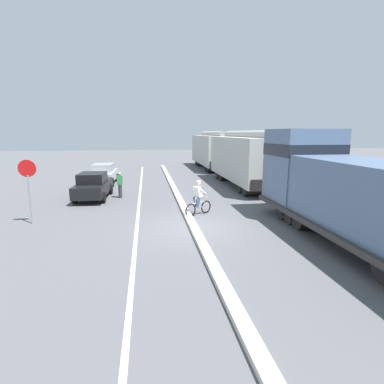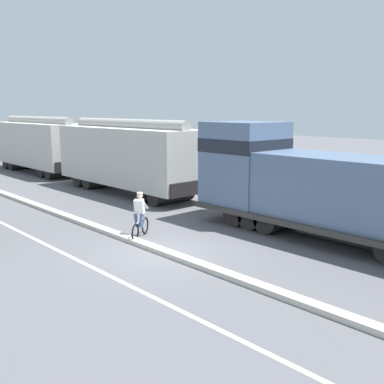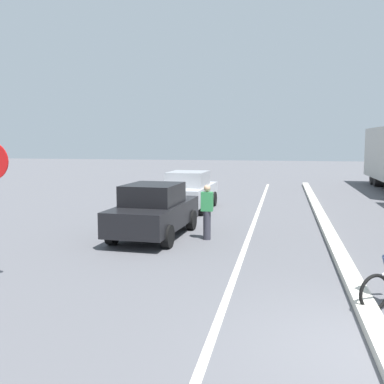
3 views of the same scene
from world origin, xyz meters
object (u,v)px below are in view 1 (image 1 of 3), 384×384
at_px(hopper_car_middle, 212,150).
at_px(cyclist, 198,199).
at_px(locomotive, 350,194).
at_px(stop_sign, 28,179).
at_px(parked_car_black, 93,186).
at_px(parked_car_silver, 104,174).
at_px(pedestrian_by_cars, 120,185).
at_px(hopper_car_lead, 244,159).

xyz_separation_m(hopper_car_middle, cyclist, (-4.91, -19.38, -1.26)).
xyz_separation_m(locomotive, stop_sign, (-12.55, 4.12, 0.23)).
bearing_deg(stop_sign, cyclist, 1.91).
bearing_deg(hopper_car_middle, parked_car_black, -126.08).
bearing_deg(stop_sign, parked_car_silver, 80.31).
distance_m(parked_car_black, pedestrian_by_cars, 1.61).
distance_m(locomotive, hopper_car_lead, 12.16).
xyz_separation_m(cyclist, stop_sign, (-7.64, -0.25, 1.21)).
bearing_deg(cyclist, pedestrian_by_cars, 131.55).
bearing_deg(hopper_car_middle, stop_sign, -122.58).
relative_size(locomotive, parked_car_silver, 2.73).
bearing_deg(hopper_car_middle, locomotive, -90.00).
relative_size(parked_car_silver, stop_sign, 1.47).
xyz_separation_m(hopper_car_middle, pedestrian_by_cars, (-9.06, -14.70, -1.23)).
height_order(parked_car_silver, pedestrian_by_cars, same).
distance_m(hopper_car_middle, stop_sign, 23.30).
bearing_deg(stop_sign, hopper_car_lead, 32.63).
bearing_deg(parked_car_black, hopper_car_middle, 53.92).
bearing_deg(hopper_car_middle, parked_car_silver, -139.46).
bearing_deg(parked_car_silver, hopper_car_lead, -12.52).
bearing_deg(parked_car_silver, pedestrian_by_cars, -72.71).
bearing_deg(locomotive, stop_sign, 161.81).
bearing_deg(cyclist, hopper_car_middle, 75.78).
xyz_separation_m(locomotive, cyclist, (-4.91, 4.38, -0.98)).
height_order(cyclist, pedestrian_by_cars, cyclist).
bearing_deg(parked_car_silver, parked_car_black, -89.01).
xyz_separation_m(stop_sign, pedestrian_by_cars, (3.49, 4.94, -1.18)).
relative_size(parked_car_black, pedestrian_by_cars, 2.64).
distance_m(hopper_car_middle, parked_car_silver, 14.22).
distance_m(hopper_car_lead, parked_car_silver, 11.10).
bearing_deg(hopper_car_lead, stop_sign, -147.37).
height_order(hopper_car_lead, parked_car_black, hopper_car_lead).
bearing_deg(hopper_car_lead, parked_car_silver, 167.48).
bearing_deg(cyclist, hopper_car_lead, 57.74).
relative_size(hopper_car_lead, pedestrian_by_cars, 6.54).
relative_size(parked_car_black, cyclist, 2.49).
relative_size(hopper_car_lead, stop_sign, 3.68).
relative_size(parked_car_silver, pedestrian_by_cars, 2.62).
xyz_separation_m(hopper_car_lead, pedestrian_by_cars, (-9.06, -3.10, -1.23)).
distance_m(hopper_car_lead, cyclist, 9.28).
xyz_separation_m(hopper_car_lead, parked_car_silver, (-10.77, 2.39, -1.26)).
bearing_deg(pedestrian_by_cars, stop_sign, -125.23).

